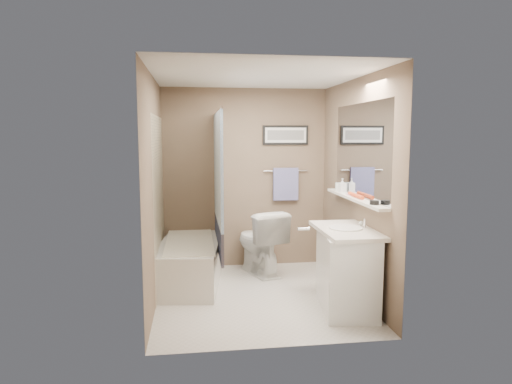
{
  "coord_description": "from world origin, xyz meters",
  "views": [
    {
      "loc": [
        -0.68,
        -4.85,
        1.78
      ],
      "look_at": [
        0.0,
        0.15,
        1.15
      ],
      "focal_mm": 32.0,
      "sensor_mm": 36.0,
      "label": 1
    }
  ],
  "objects": [
    {
      "name": "hair_brush_back",
      "position": [
        1.04,
        -0.09,
        1.14
      ],
      "size": [
        0.05,
        0.22,
        0.04
      ],
      "primitive_type": "cylinder",
      "rotation": [
        1.57,
        0.0,
        -0.04
      ],
      "color": "#D6431E",
      "rests_on": "shelf"
    },
    {
      "name": "towel",
      "position": [
        0.55,
        1.2,
        1.12
      ],
      "size": [
        0.34,
        0.05,
        0.44
      ],
      "primitive_type": "cube",
      "color": "#9194D3",
      "rests_on": "towel_bar"
    },
    {
      "name": "soap_bottle",
      "position": [
        1.04,
        0.26,
        1.2
      ],
      "size": [
        0.08,
        0.08,
        0.16
      ],
      "primitive_type": "imported",
      "rotation": [
        0.0,
        0.0,
        0.13
      ],
      "color": "#999999",
      "rests_on": "shelf"
    },
    {
      "name": "wall_left",
      "position": [
        -1.08,
        0.0,
        1.2
      ],
      "size": [
        0.04,
        2.5,
        2.4
      ],
      "primitive_type": "cube",
      "color": "brown",
      "rests_on": "ground"
    },
    {
      "name": "ground",
      "position": [
        0.0,
        0.0,
        0.0
      ],
      "size": [
        2.5,
        2.5,
        0.0
      ],
      "primitive_type": "plane",
      "color": "beige",
      "rests_on": "ground"
    },
    {
      "name": "candle_bowl_near",
      "position": [
        1.04,
        -0.7,
        1.14
      ],
      "size": [
        0.09,
        0.09,
        0.04
      ],
      "primitive_type": "cylinder",
      "color": "black",
      "rests_on": "shelf"
    },
    {
      "name": "bathtub",
      "position": [
        -0.75,
        0.57,
        0.25
      ],
      "size": [
        0.88,
        1.57,
        0.5
      ],
      "primitive_type": "cube",
      "rotation": [
        0.0,
        0.0,
        -0.12
      ],
      "color": "silver",
      "rests_on": "ground"
    },
    {
      "name": "glass_jar",
      "position": [
        1.04,
        0.4,
        1.17
      ],
      "size": [
        0.08,
        0.08,
        0.1
      ],
      "primitive_type": "cylinder",
      "color": "silver",
      "rests_on": "shelf"
    },
    {
      "name": "curtain_lower",
      "position": [
        -0.4,
        0.5,
        0.58
      ],
      "size": [
        0.03,
        1.45,
        0.36
      ],
      "primitive_type": "cube",
      "color": "#232942",
      "rests_on": "curtain_rod"
    },
    {
      "name": "shelf",
      "position": [
        1.04,
        -0.15,
        1.1
      ],
      "size": [
        0.12,
        1.6,
        0.03
      ],
      "primitive_type": "cube",
      "color": "silver",
      "rests_on": "wall_right"
    },
    {
      "name": "faucet_knob",
      "position": [
        1.03,
        -0.38,
        0.87
      ],
      "size": [
        0.05,
        0.05,
        0.05
      ],
      "primitive_type": "sphere",
      "color": "silver",
      "rests_on": "countertop"
    },
    {
      "name": "sink_basin",
      "position": [
        0.83,
        -0.48,
        0.85
      ],
      "size": [
        0.34,
        0.34,
        0.01
      ],
      "primitive_type": "cylinder",
      "color": "white",
      "rests_on": "countertop"
    },
    {
      "name": "vanity",
      "position": [
        0.85,
        -0.48,
        0.4
      ],
      "size": [
        0.61,
        0.96,
        0.8
      ],
      "primitive_type": "cube",
      "rotation": [
        0.0,
        0.0,
        -0.13
      ],
      "color": "silver",
      "rests_on": "ground"
    },
    {
      "name": "door_handle",
      "position": [
        0.22,
        -1.19,
        1.0
      ],
      "size": [
        0.1,
        0.02,
        0.02
      ],
      "primitive_type": "cylinder",
      "rotation": [
        0.0,
        1.57,
        0.0
      ],
      "color": "silver",
      "rests_on": "door"
    },
    {
      "name": "tile_surround",
      "position": [
        -1.09,
        0.5,
        1.0
      ],
      "size": [
        0.02,
        1.55,
        2.0
      ],
      "primitive_type": "cube",
      "color": "#B9AB8C",
      "rests_on": "wall_left"
    },
    {
      "name": "wall_right",
      "position": [
        1.08,
        0.0,
        1.2
      ],
      "size": [
        0.04,
        2.5,
        2.4
      ],
      "primitive_type": "cube",
      "color": "brown",
      "rests_on": "ground"
    },
    {
      "name": "faucet_spout",
      "position": [
        1.03,
        -0.48,
        0.89
      ],
      "size": [
        0.02,
        0.02,
        0.1
      ],
      "primitive_type": "cylinder",
      "color": "white",
      "rests_on": "countertop"
    },
    {
      "name": "art_image",
      "position": [
        0.55,
        1.22,
        1.78
      ],
      "size": [
        0.5,
        0.0,
        0.13
      ],
      "primitive_type": "cube",
      "color": "#595959",
      "rests_on": "art_mat"
    },
    {
      "name": "pink_comb",
      "position": [
        1.04,
        0.01,
        1.12
      ],
      "size": [
        0.04,
        0.16,
        0.01
      ],
      "primitive_type": "cube",
      "rotation": [
        0.0,
        0.0,
        0.03
      ],
      "color": "pink",
      "rests_on": "shelf"
    },
    {
      "name": "tub_rim",
      "position": [
        -0.75,
        0.57,
        0.5
      ],
      "size": [
        0.56,
        1.36,
        0.02
      ],
      "primitive_type": "cube",
      "color": "white",
      "rests_on": "bathtub"
    },
    {
      "name": "wall_front",
      "position": [
        0.0,
        -1.23,
        1.2
      ],
      "size": [
        2.2,
        0.04,
        2.4
      ],
      "primitive_type": "cube",
      "color": "brown",
      "rests_on": "ground"
    },
    {
      "name": "countertop",
      "position": [
        0.84,
        -0.48,
        0.82
      ],
      "size": [
        0.54,
        0.96,
        0.04
      ],
      "primitive_type": "cube",
      "color": "beige",
      "rests_on": "vanity"
    },
    {
      "name": "art_frame",
      "position": [
        0.55,
        1.23,
        1.78
      ],
      "size": [
        0.62,
        0.02,
        0.26
      ],
      "primitive_type": "cube",
      "color": "black",
      "rests_on": "wall_back"
    },
    {
      "name": "wall_back",
      "position": [
        0.0,
        1.23,
        1.2
      ],
      "size": [
        2.2,
        0.04,
        2.4
      ],
      "primitive_type": "cube",
      "color": "brown",
      "rests_on": "ground"
    },
    {
      "name": "toilet",
      "position": [
        0.14,
        0.84,
        0.42
      ],
      "size": [
        0.7,
        0.93,
        0.84
      ],
      "primitive_type": "imported",
      "rotation": [
        0.0,
        0.0,
        3.46
      ],
      "color": "white",
      "rests_on": "ground"
    },
    {
      "name": "curtain_upper",
      "position": [
        -0.4,
        0.5,
        1.4
      ],
      "size": [
        0.03,
        1.45,
        1.28
      ],
      "primitive_type": "cube",
      "color": "silver",
      "rests_on": "curtain_rod"
    },
    {
      "name": "curtain_rod",
      "position": [
        -0.4,
        0.5,
        2.05
      ],
      "size": [
        0.02,
        1.55,
        0.02
      ],
      "primitive_type": "cylinder",
      "rotation": [
        1.57,
        0.0,
        0.0
      ],
      "color": "silver",
      "rests_on": "wall_left"
    },
    {
      "name": "mirror",
      "position": [
        1.09,
        -0.15,
        1.62
      ],
      "size": [
        0.02,
        1.6,
        1.0
      ],
      "primitive_type": "cube",
      "color": "silver",
      "rests_on": "wall_right"
    },
    {
      "name": "art_mat",
      "position": [
        0.55,
        1.22,
        1.78
      ],
      "size": [
        0.56,
        0.0,
        0.2
      ],
      "primitive_type": "cube",
      "color": "white",
      "rests_on": "art_frame"
    },
    {
      "name": "towel_bar",
      "position": [
        0.55,
        1.22,
        1.3
      ],
      "size": [
        0.6,
        0.02,
        0.02
      ],
      "primitive_type": "cylinder",
      "rotation": [
        0.0,
        1.57,
        0.0
      ],
      "color": "silver",
      "rests_on": "wall_back"
    },
    {
      "name": "hair_brush_front",
      "position": [
        1.04,
        -0.28,
        1.14
      ],
      "size": [
        0.04,
        0.22,
        0.04
      ],
      "primitive_type": "cylinder",
      "rotation": [
        1.57,
        0.0,
        0.02
      ],
      "color": "#CD431D",
      "rests_on": "shelf"
    },
    {
      "name": "door",
      "position": [
        0.55,
        -1.24,
        1.0
      ],
      "size": [
        0.8,
        0.02,
        2.0
      ],
      "primitive_type": "cube",
      "color": "silver",
      "rests_on": "wall_front"
    },
    {
      "name": "ceiling",
      "position": [
        0.0,
        0.0,
        2.38
      ],
      "size": [
        2.2,
        2.5,
        0.04
      ],
      "primitive_type": "cube",
      "color": "silver",
      "rests_on": "wall_back"
    }
  ]
}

